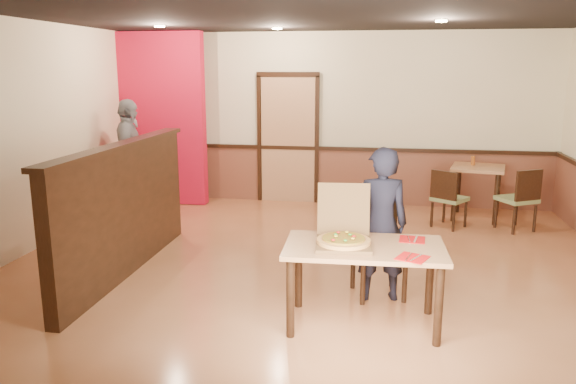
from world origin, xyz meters
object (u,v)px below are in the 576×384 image
object	(u,v)px
side_chair_right	(520,197)
side_table	(477,178)
side_chair_left	(448,196)
pizza_box	(344,238)
diner_chair	(377,240)
passerby	(130,158)
condiment	(473,160)
main_table	(364,257)
diner	(380,225)

from	to	relation	value
side_chair_right	side_table	world-z (taller)	side_chair_right
side_chair_left	pizza_box	bearing A→B (deg)	104.43
side_chair_right	side_table	size ratio (longest dim) A/B	1.00
diner_chair	pizza_box	size ratio (longest dim) A/B	1.73
side_table	passerby	xyz separation A→B (m)	(-5.17, -0.69, 0.27)
diner_chair	side_chair_right	size ratio (longest dim) A/B	1.14
side_chair_right	condiment	bearing A→B (deg)	-82.89
passerby	pizza_box	bearing A→B (deg)	-149.87
side_table	pizza_box	distance (m)	4.28
main_table	side_chair_right	world-z (taller)	side_chair_right
diner_chair	pizza_box	xyz separation A→B (m)	(-0.29, -0.77, 0.24)
diner	pizza_box	size ratio (longest dim) A/B	2.58
main_table	condiment	distance (m)	4.30
diner	pizza_box	distance (m)	0.69
passerby	main_table	bearing A→B (deg)	-148.35
main_table	pizza_box	size ratio (longest dim) A/B	2.38
side_chair_left	diner_chair	bearing A→B (deg)	104.38
side_chair_left	pizza_box	xyz separation A→B (m)	(-1.24, -3.31, 0.34)
side_chair_right	condiment	world-z (taller)	condiment
side_chair_right	pizza_box	distance (m)	3.99
main_table	side_chair_right	distance (m)	3.87
main_table	diner	world-z (taller)	diner
diner_chair	side_chair_right	xyz separation A→B (m)	(1.93, 2.53, -0.07)
condiment	side_table	bearing A→B (deg)	-62.18
diner_chair	diner	world-z (taller)	diner
main_table	diner_chair	bearing A→B (deg)	80.16
diner	side_chair_right	bearing A→B (deg)	-136.97
diner_chair	passerby	xyz separation A→B (m)	(-3.73, 2.44, 0.33)
condiment	pizza_box	bearing A→B (deg)	-112.45
side_chair_right	side_chair_left	bearing A→B (deg)	-30.15
side_chair_left	side_table	bearing A→B (deg)	-93.91
diner_chair	pizza_box	distance (m)	0.86
main_table	side_chair_left	world-z (taller)	side_chair_left
main_table	side_table	size ratio (longest dim) A/B	1.58
diner	passerby	size ratio (longest dim) A/B	0.85
side_chair_right	passerby	bearing A→B (deg)	-28.89
side_chair_left	side_chair_right	bearing A→B (deg)	-145.33
diner_chair	pizza_box	bearing A→B (deg)	-126.54
pizza_box	side_chair_right	bearing A→B (deg)	51.33
pizza_box	diner_chair	bearing A→B (deg)	64.70
side_chair_left	passerby	xyz separation A→B (m)	(-4.69, -0.09, 0.43)
pizza_box	condiment	xyz separation A→B (m)	(1.67, 4.03, 0.07)
side_table	pizza_box	xyz separation A→B (m)	(-1.73, -3.91, 0.18)
pizza_box	condiment	bearing A→B (deg)	62.70
side_table	condiment	world-z (taller)	condiment
side_table	diner	world-z (taller)	diner
diner_chair	diner	bearing A→B (deg)	-97.24
diner	side_table	bearing A→B (deg)	-124.98
main_table	condiment	xyz separation A→B (m)	(1.48, 4.02, 0.24)
side_chair_right	side_table	bearing A→B (deg)	-81.29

